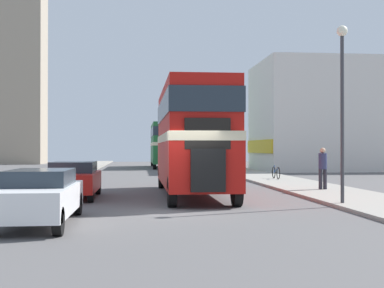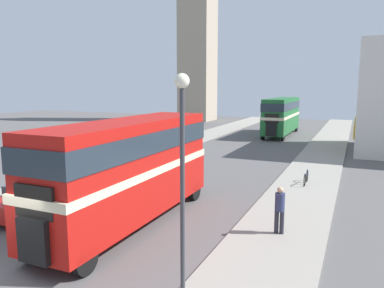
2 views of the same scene
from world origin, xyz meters
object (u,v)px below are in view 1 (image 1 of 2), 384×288
(church_tower, at_px, (23,14))
(pedestrian_walking, at_px, (323,166))
(double_decker_bus, at_px, (192,133))
(street_lamp, at_px, (342,87))
(car_parked_near, at_px, (40,195))
(bicycle_on_pavement, at_px, (276,173))
(car_parked_mid, at_px, (73,179))
(bus_distant, at_px, (164,142))

(church_tower, bearing_deg, pedestrian_walking, -63.31)
(double_decker_bus, distance_m, street_lamp, 6.57)
(street_lamp, bearing_deg, pedestrian_walking, 76.75)
(double_decker_bus, distance_m, pedestrian_walking, 6.16)
(pedestrian_walking, distance_m, church_tower, 52.37)
(car_parked_near, relative_size, bicycle_on_pavement, 2.61)
(double_decker_bus, relative_size, pedestrian_walking, 5.62)
(car_parked_near, distance_m, car_parked_mid, 7.07)
(bus_distant, xyz_separation_m, car_parked_near, (-4.93, -38.98, -1.82))
(pedestrian_walking, height_order, bicycle_on_pavement, pedestrian_walking)
(car_parked_mid, relative_size, church_tower, 0.12)
(double_decker_bus, height_order, car_parked_near, double_decker_bus)
(car_parked_near, xyz_separation_m, church_tower, (-11.69, 53.11, 17.66))
(bicycle_on_pavement, distance_m, street_lamp, 14.25)
(car_parked_near, xyz_separation_m, street_lamp, (9.18, 3.21, 3.23))
(double_decker_bus, height_order, bus_distant, double_decker_bus)
(double_decker_bus, bearing_deg, street_lamp, -45.07)
(bus_distant, bearing_deg, double_decker_bus, -90.53)
(car_parked_near, distance_m, bicycle_on_pavement, 19.96)
(church_tower, bearing_deg, car_parked_mid, -75.78)
(car_parked_mid, distance_m, street_lamp, 10.48)
(street_lamp, bearing_deg, car_parked_mid, 157.25)
(double_decker_bus, bearing_deg, pedestrian_walking, 11.32)
(car_parked_mid, height_order, church_tower, church_tower)
(street_lamp, relative_size, church_tower, 0.16)
(bus_distant, distance_m, car_parked_near, 39.33)
(car_parked_near, relative_size, pedestrian_walking, 2.52)
(church_tower, bearing_deg, double_decker_bus, -70.20)
(car_parked_mid, relative_size, street_lamp, 0.73)
(pedestrian_walking, relative_size, street_lamp, 0.31)
(car_parked_mid, xyz_separation_m, pedestrian_walking, (10.54, 1.87, 0.41))
(double_decker_bus, xyz_separation_m, church_tower, (-16.33, 45.35, 15.83))
(car_parked_mid, distance_m, bicycle_on_pavement, 14.45)
(bus_distant, height_order, church_tower, church_tower)
(bus_distant, bearing_deg, pedestrian_walking, -79.45)
(double_decker_bus, xyz_separation_m, street_lamp, (4.54, -4.55, 1.40))
(bus_distant, height_order, bicycle_on_pavement, bus_distant)
(pedestrian_walking, bearing_deg, bus_distant, 100.55)
(pedestrian_walking, height_order, street_lamp, street_lamp)
(church_tower, bearing_deg, bicycle_on_pavement, -58.44)
(car_parked_near, bearing_deg, street_lamp, 19.29)
(street_lamp, bearing_deg, bus_distant, 96.77)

